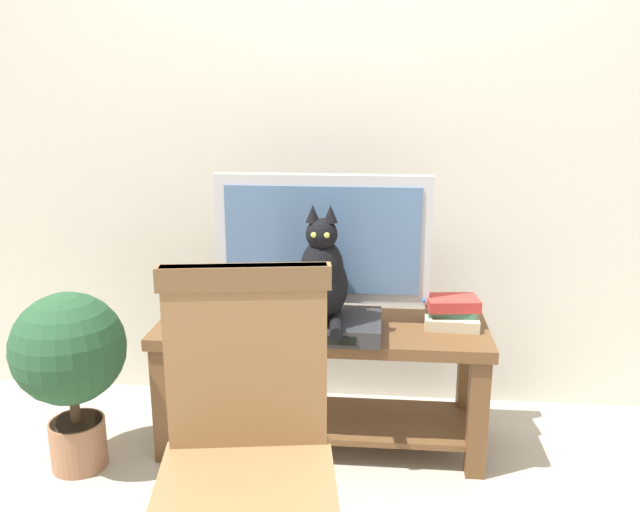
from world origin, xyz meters
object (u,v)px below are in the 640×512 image
media_box (323,325)px  tv_stand (321,364)px  tv (323,246)px  wooden_chair (246,443)px  book_stack (452,312)px  potted_plant (70,359)px  cat (323,278)px

media_box → tv_stand: bearing=99.0°
tv → wooden_chair: tv is taller
wooden_chair → book_stack: wooden_chair is taller
potted_plant → tv: bearing=18.4°
cat → potted_plant: size_ratio=0.63×
book_stack → potted_plant: potted_plant is taller
book_stack → wooden_chair: bearing=-119.8°
tv → book_stack: size_ratio=3.85×
cat → wooden_chair: bearing=-96.9°
book_stack → potted_plant: 1.42m
tv_stand → potted_plant: 0.93m
potted_plant → book_stack: bearing=11.8°
tv → potted_plant: 1.01m
media_box → wooden_chair: (-0.10, -0.89, 0.04)m
tv_stand → cat: 0.40m
cat → wooden_chair: 0.89m
book_stack → cat: bearing=-162.8°
tv_stand → tv: tv is taller
wooden_chair → book_stack: bearing=60.2°
potted_plant → tv_stand: bearing=15.2°
tv_stand → wooden_chair: wooden_chair is taller
wooden_chair → cat: bearing=83.1°
potted_plant → cat: bearing=8.9°
tv_stand → cat: cat is taller
tv_stand → book_stack: bearing=5.5°
tv_stand → wooden_chair: bearing=-95.3°
tv_stand → wooden_chair: size_ratio=1.28×
wooden_chair → potted_plant: 1.10m
tv → cat: 0.17m
cat → tv_stand: bearing=98.2°
cat → book_stack: (0.48, 0.15, -0.17)m
tv → cat: tv is taller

